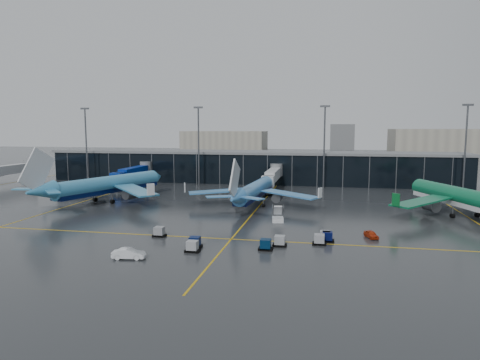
% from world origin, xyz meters
% --- Properties ---
extents(ground, '(600.00, 600.00, 0.00)m').
position_xyz_m(ground, '(0.00, 0.00, 0.00)').
color(ground, '#282B2D').
rests_on(ground, ground).
extents(terminal_pier, '(142.00, 17.00, 10.70)m').
position_xyz_m(terminal_pier, '(0.00, 62.00, 5.42)').
color(terminal_pier, black).
rests_on(terminal_pier, ground).
extents(jet_bridges, '(94.00, 27.50, 7.20)m').
position_xyz_m(jet_bridges, '(-35.00, 42.99, 4.55)').
color(jet_bridges, '#595B60').
rests_on(jet_bridges, ground).
extents(flood_masts, '(203.00, 0.50, 25.50)m').
position_xyz_m(flood_masts, '(5.00, 50.00, 13.81)').
color(flood_masts, '#595B60').
rests_on(flood_masts, ground).
extents(distant_hangars, '(260.00, 71.00, 22.00)m').
position_xyz_m(distant_hangars, '(49.94, 270.08, 8.79)').
color(distant_hangars, '#B2AD99').
rests_on(distant_hangars, ground).
extents(taxi_lines, '(220.00, 120.00, 0.02)m').
position_xyz_m(taxi_lines, '(10.00, 10.61, 0.01)').
color(taxi_lines, gold).
rests_on(taxi_lines, ground).
extents(airliner_arkefly, '(51.45, 54.89, 13.74)m').
position_xyz_m(airliner_arkefly, '(-28.41, 15.73, 6.87)').
color(airliner_arkefly, '#3A8EBE').
rests_on(airliner_arkefly, ground).
extents(airliner_klm_near, '(36.38, 40.70, 11.78)m').
position_xyz_m(airliner_klm_near, '(8.69, 17.42, 5.89)').
color(airliner_klm_near, '#3F89D0').
rests_on(airliner_klm_near, ground).
extents(airliner_aer_lingus, '(48.74, 51.81, 12.85)m').
position_xyz_m(airliner_aer_lingus, '(53.60, 13.60, 6.43)').
color(airliner_aer_lingus, '#0C6A42').
rests_on(airliner_aer_lingus, ground).
extents(baggage_carts, '(30.64, 11.73, 1.70)m').
position_xyz_m(baggage_carts, '(14.97, -17.59, 0.76)').
color(baggage_carts, black).
rests_on(baggage_carts, ground).
extents(mobile_airstair, '(2.60, 3.46, 3.45)m').
position_xyz_m(mobile_airstair, '(16.24, 0.25, 0.77)').
color(mobile_airstair, white).
rests_on(mobile_airstair, ground).
extents(service_van_red, '(2.57, 3.92, 1.24)m').
position_xyz_m(service_van_red, '(33.23, -9.65, 0.62)').
color(service_van_red, '#B82F0E').
rests_on(service_van_red, ground).
extents(service_van_white, '(4.90, 2.36, 1.55)m').
position_xyz_m(service_van_white, '(-2.04, -28.55, 0.77)').
color(service_van_white, white).
rests_on(service_van_white, ground).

